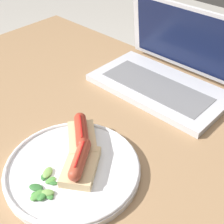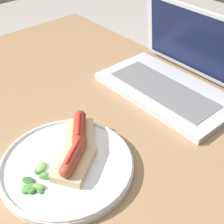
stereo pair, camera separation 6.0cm
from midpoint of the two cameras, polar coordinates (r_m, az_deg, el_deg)
The scene contains 6 objects.
desk at distance 0.83m, azimuth -5.07°, elevation -4.72°, with size 1.15×0.85×0.73m.
laptop at distance 0.89m, azimuth 13.34°, elevation 6.26°, with size 0.38×0.24×0.21m.
plate at distance 0.66m, azimuth -5.69°, elevation -9.71°, with size 0.28×0.28×0.02m.
sausage_toast_left at distance 0.63m, azimuth -4.27°, elevation -8.89°, with size 0.11×0.12×0.05m.
sausage_toast_middle at distance 0.69m, azimuth -3.46°, elevation -3.89°, with size 0.12×0.11×0.05m.
salad_pile at distance 0.63m, azimuth -11.27°, elevation -12.58°, with size 0.07×0.08×0.01m.
Camera 2 is at (0.53, -0.32, 1.23)m, focal length 50.00 mm.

